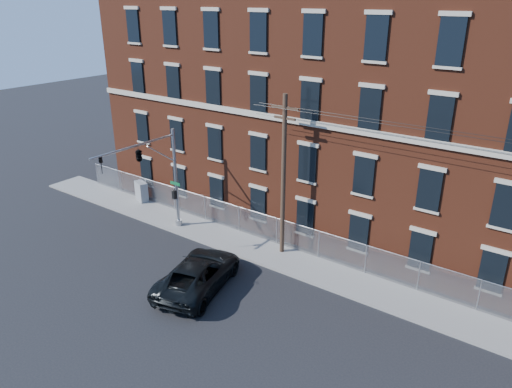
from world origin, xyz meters
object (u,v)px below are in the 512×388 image
object	(u,v)px
traffic_signal_mast	(148,163)
pickup_truck	(198,274)
utility_cabinet	(142,191)
utility_pole_near	(284,174)

from	to	relation	value
traffic_signal_mast	pickup_truck	distance (m)	8.25
pickup_truck	utility_cabinet	distance (m)	13.53
utility_pole_near	utility_cabinet	world-z (taller)	utility_pole_near
pickup_truck	utility_pole_near	bearing A→B (deg)	-119.20
pickup_truck	utility_cabinet	bearing A→B (deg)	-42.72
utility_pole_near	pickup_truck	size ratio (longest dim) A/B	1.57
pickup_truck	traffic_signal_mast	bearing A→B (deg)	-36.57
traffic_signal_mast	utility_pole_near	size ratio (longest dim) A/B	0.70
traffic_signal_mast	utility_pole_near	xyz separation A→B (m)	(8.00, 3.42, -0.05)
pickup_truck	utility_cabinet	xyz separation A→B (m)	(-11.91, 6.43, 0.01)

